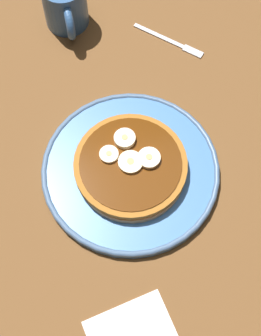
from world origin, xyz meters
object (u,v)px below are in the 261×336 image
at_px(plate, 130,170).
at_px(banana_slice_1, 150,161).
at_px(pancake_stack, 132,168).
at_px(fork, 172,42).
at_px(banana_slice_0, 129,163).
at_px(coffee_mug, 65,5).
at_px(banana_slice_2, 109,154).
at_px(banana_slice_3, 123,139).

height_order(plate, banana_slice_1, banana_slice_1).
bearing_deg(pancake_stack, plate, -154.68).
bearing_deg(fork, banana_slice_0, -29.61).
distance_m(banana_slice_1, coffee_mug, 0.31).
distance_m(banana_slice_2, coffee_mug, 0.28).
bearing_deg(banana_slice_3, banana_slice_0, -1.31).
xyz_separation_m(banana_slice_2, coffee_mug, (-0.28, -0.01, 0.01)).
bearing_deg(banana_slice_2, banana_slice_1, 66.79).
height_order(banana_slice_0, fork, banana_slice_0).
bearing_deg(banana_slice_2, fork, 143.24).
distance_m(pancake_stack, banana_slice_3, 0.04).
bearing_deg(banana_slice_2, coffee_mug, -177.05).
bearing_deg(pancake_stack, banana_slice_2, -127.19).
distance_m(banana_slice_0, banana_slice_3, 0.04).
bearing_deg(pancake_stack, coffee_mug, -171.87).
relative_size(plate, banana_slice_2, 9.41).
bearing_deg(fork, pancake_stack, -28.51).
relative_size(plate, coffee_mug, 2.51).
bearing_deg(coffee_mug, fork, 63.55).
xyz_separation_m(pancake_stack, fork, (-0.22, 0.12, -0.02)).
bearing_deg(banana_slice_3, pancake_stack, 4.84).
bearing_deg(banana_slice_0, banana_slice_2, -128.95).
bearing_deg(coffee_mug, banana_slice_0, 7.37).
bearing_deg(banana_slice_1, plate, -99.38).
xyz_separation_m(pancake_stack, banana_slice_2, (-0.02, -0.03, 0.01)).
bearing_deg(banana_slice_3, fork, 145.55).
bearing_deg(banana_slice_3, banana_slice_1, 34.38).
height_order(banana_slice_3, fork, banana_slice_3).
bearing_deg(banana_slice_1, coffee_mug, -167.24).
relative_size(pancake_stack, fork, 1.62).
height_order(banana_slice_1, coffee_mug, coffee_mug).
xyz_separation_m(pancake_stack, coffee_mug, (-0.30, -0.04, 0.02)).
height_order(banana_slice_1, banana_slice_2, banana_slice_1).
height_order(banana_slice_2, banana_slice_3, banana_slice_3).
distance_m(banana_slice_0, coffee_mug, 0.30).
bearing_deg(banana_slice_0, plate, 106.43).
distance_m(banana_slice_3, fork, 0.22).
height_order(banana_slice_0, banana_slice_1, banana_slice_1).
bearing_deg(banana_slice_0, fork, 150.39).
bearing_deg(coffee_mug, banana_slice_1, 12.76).
bearing_deg(coffee_mug, banana_slice_3, 8.65).
distance_m(banana_slice_1, banana_slice_3, 0.05).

